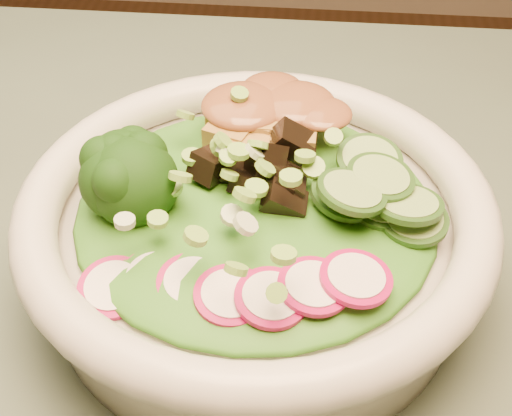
# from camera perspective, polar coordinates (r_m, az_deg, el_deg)

# --- Properties ---
(dining_table) EXTENTS (1.20, 0.80, 0.75)m
(dining_table) POSITION_cam_1_polar(r_m,az_deg,el_deg) (0.59, -17.62, -13.46)
(dining_table) COLOR black
(dining_table) RESTS_ON ground
(salad_bowl) EXTENTS (0.29, 0.29, 0.08)m
(salad_bowl) POSITION_cam_1_polar(r_m,az_deg,el_deg) (0.45, 0.00, -2.01)
(salad_bowl) COLOR beige
(salad_bowl) RESTS_ON dining_table
(lettuce_bed) EXTENTS (0.22, 0.22, 0.03)m
(lettuce_bed) POSITION_cam_1_polar(r_m,az_deg,el_deg) (0.43, 0.00, 0.10)
(lettuce_bed) COLOR #2C6114
(lettuce_bed) RESTS_ON salad_bowl
(broccoli_florets) EXTENTS (0.11, 0.10, 0.05)m
(broccoli_florets) POSITION_cam_1_polar(r_m,az_deg,el_deg) (0.43, -9.08, 2.12)
(broccoli_florets) COLOR black
(broccoli_florets) RESTS_ON salad_bowl
(radish_slices) EXTENTS (0.13, 0.08, 0.02)m
(radish_slices) POSITION_cam_1_polar(r_m,az_deg,el_deg) (0.38, -0.33, -6.54)
(radish_slices) COLOR #A10C4A
(radish_slices) RESTS_ON salad_bowl
(cucumber_slices) EXTENTS (0.10, 0.10, 0.04)m
(cucumber_slices) POSITION_cam_1_polar(r_m,az_deg,el_deg) (0.42, 9.51, 0.88)
(cucumber_slices) COLOR #9FC06B
(cucumber_slices) RESTS_ON salad_bowl
(mushroom_heap) EXTENTS (0.10, 0.10, 0.04)m
(mushroom_heap) POSITION_cam_1_polar(r_m,az_deg,el_deg) (0.43, 0.13, 2.80)
(mushroom_heap) COLOR black
(mushroom_heap) RESTS_ON salad_bowl
(tofu_cubes) EXTENTS (0.11, 0.10, 0.04)m
(tofu_cubes) POSITION_cam_1_polar(r_m,az_deg,el_deg) (0.48, 0.83, 6.69)
(tofu_cubes) COLOR #A98038
(tofu_cubes) RESTS_ON salad_bowl
(peanut_sauce) EXTENTS (0.08, 0.06, 0.02)m
(peanut_sauce) POSITION_cam_1_polar(r_m,az_deg,el_deg) (0.47, 0.84, 8.10)
(peanut_sauce) COLOR brown
(peanut_sauce) RESTS_ON tofu_cubes
(scallion_garnish) EXTENTS (0.21, 0.21, 0.03)m
(scallion_garnish) POSITION_cam_1_polar(r_m,az_deg,el_deg) (0.41, 0.00, 2.85)
(scallion_garnish) COLOR #78AE3D
(scallion_garnish) RESTS_ON salad_bowl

